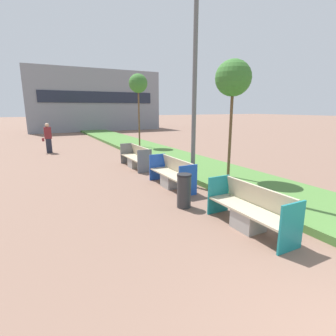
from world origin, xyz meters
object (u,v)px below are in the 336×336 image
Objects in this scene: bench_teal_frame at (250,213)px; sapling_tree_near at (233,79)px; litter_bin at (184,191)px; bench_blue_frame at (172,176)px; street_lamp_post at (196,27)px; sapling_tree_far at (138,84)px; bench_grey_frame at (136,159)px; pedestrian_walking at (48,138)px.

sapling_tree_near is at bearing 56.52° from bench_teal_frame.
sapling_tree_near is (2.72, 1.45, 3.05)m from litter_bin.
sapling_tree_near is (2.11, -0.32, 3.13)m from bench_blue_frame.
bench_blue_frame is 0.24× the size of street_lamp_post.
sapling_tree_far reaches higher than sapling_tree_near.
street_lamp_post reaches higher than bench_blue_frame.
litter_bin is (-0.60, -1.77, 0.08)m from bench_blue_frame.
bench_teal_frame is 0.46× the size of sapling_tree_far.
bench_grey_frame is 5.84m from street_lamp_post.
sapling_tree_far is at bearing 80.02° from street_lamp_post.
street_lamp_post reaches higher than pedestrian_walking.
bench_blue_frame is 0.47× the size of sapling_tree_far.
bench_grey_frame is 1.29× the size of pedestrian_walking.
bench_grey_frame is 5.14m from litter_bin.
sapling_tree_near is at bearing 28.00° from litter_bin.
street_lamp_post is (0.61, -3.64, 4.53)m from bench_grey_frame.
sapling_tree_far is (2.11, 11.75, 3.61)m from bench_teal_frame.
bench_teal_frame is 0.51× the size of sapling_tree_near.
pedestrian_walking is at bearing 108.55° from bench_blue_frame.
litter_bin is 4.83m from street_lamp_post.
street_lamp_post is at bearing 79.22° from bench_teal_frame.
sapling_tree_near is (2.11, 3.20, 3.13)m from bench_teal_frame.
sapling_tree_near is at bearing -90.00° from sapling_tree_far.
litter_bin is at bearing -108.89° from bench_blue_frame.
street_lamp_post reaches higher than bench_grey_frame.
bench_teal_frame is 13.24m from pedestrian_walking.
bench_grey_frame is at bearing 119.98° from sapling_tree_near.
street_lamp_post is 2.18× the size of sapling_tree_near.
street_lamp_post is at bearing -80.49° from bench_grey_frame.
bench_blue_frame is 0.96× the size of bench_grey_frame.
sapling_tree_far is 6.20m from pedestrian_walking.
bench_grey_frame is (0.00, 6.86, 0.00)m from bench_teal_frame.
street_lamp_post is at bearing 179.31° from sapling_tree_near.
litter_bin is (-0.60, 1.75, 0.08)m from bench_teal_frame.
bench_grey_frame is at bearing 89.98° from bench_blue_frame.
sapling_tree_near is 2.40× the size of pedestrian_walking.
pedestrian_walking is at bearing 168.18° from sapling_tree_far.
bench_blue_frame is 0.52× the size of sapling_tree_near.
sapling_tree_near is at bearing -61.48° from pedestrian_walking.
bench_teal_frame is 1.85m from litter_bin.
sapling_tree_far reaches higher than bench_blue_frame.
bench_blue_frame is 3.34m from bench_grey_frame.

